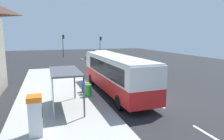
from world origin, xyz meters
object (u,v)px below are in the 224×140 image
at_px(sedan_near, 92,55).
at_px(recycling_bin_blue, 85,86).
at_px(bus_shelter, 60,80).
at_px(recycling_bin_orange, 86,88).
at_px(bus, 115,72).
at_px(white_van, 104,57).
at_px(traffic_light_far_side, 63,42).
at_px(recycling_bin_green, 88,90).
at_px(ticket_machine, 35,115).
at_px(traffic_light_near_side, 100,43).

xyz_separation_m(sedan_near, recycling_bin_blue, (-6.50, -25.35, -0.14)).
bearing_deg(bus_shelter, recycling_bin_orange, 51.32).
height_order(bus, bus_shelter, bus).
distance_m(white_van, recycling_bin_blue, 17.49).
relative_size(recycling_bin_orange, traffic_light_far_side, 0.19).
height_order(white_van, recycling_bin_blue, white_van).
xyz_separation_m(recycling_bin_green, recycling_bin_blue, (0.00, 1.40, 0.00)).
bearing_deg(recycling_bin_orange, bus, -0.90).
xyz_separation_m(white_van, sedan_near, (0.10, 9.09, -0.55)).
relative_size(bus, ticket_machine, 5.70).
bearing_deg(recycling_bin_blue, bus_shelter, -122.57).
distance_m(bus, traffic_light_far_side, 31.89).
relative_size(white_van, sedan_near, 1.19).
bearing_deg(white_van, traffic_light_near_side, 76.74).
bearing_deg(recycling_bin_green, ticket_machine, -124.07).
bearing_deg(recycling_bin_orange, ticket_machine, -120.89).
xyz_separation_m(recycling_bin_blue, bus_shelter, (-2.21, -3.46, 1.44)).
distance_m(bus, white_van, 17.45).
bearing_deg(recycling_bin_orange, sedan_near, 75.99).
bearing_deg(sedan_near, recycling_bin_green, -103.66).
relative_size(ticket_machine, recycling_bin_green, 2.04).
height_order(bus, traffic_light_near_side, traffic_light_near_side).
bearing_deg(recycling_bin_orange, recycling_bin_blue, 90.00).
distance_m(ticket_machine, traffic_light_near_side, 39.43).
bearing_deg(recycling_bin_blue, sedan_near, 75.62).
bearing_deg(traffic_light_near_side, recycling_bin_blue, -107.77).
distance_m(ticket_machine, recycling_bin_blue, 7.70).
bearing_deg(bus_shelter, sedan_near, 73.18).
bearing_deg(recycling_bin_green, bus_shelter, -136.99).
distance_m(white_van, ticket_machine, 25.12).
bearing_deg(sedan_near, recycling_bin_blue, -104.38).
bearing_deg(traffic_light_far_side, recycling_bin_blue, -92.02).
bearing_deg(ticket_machine, traffic_light_far_side, 82.88).
distance_m(white_van, sedan_near, 9.11).
height_order(bus, traffic_light_far_side, traffic_light_far_side).
distance_m(bus, bus_shelter, 5.44).
bearing_deg(ticket_machine, bus_shelter, 66.77).
relative_size(white_van, recycling_bin_blue, 5.53).
xyz_separation_m(bus, white_van, (3.91, 17.00, -0.50)).
xyz_separation_m(recycling_bin_green, bus_shelter, (-2.21, -2.06, 1.44)).
bearing_deg(traffic_light_near_side, bus_shelter, -109.45).
relative_size(white_van, bus_shelter, 1.31).
relative_size(recycling_bin_green, recycling_bin_blue, 1.00).
relative_size(white_van, recycling_bin_orange, 5.53).
bearing_deg(bus_shelter, recycling_bin_blue, 57.43).
distance_m(recycling_bin_green, recycling_bin_blue, 1.40).
bearing_deg(recycling_bin_orange, bus_shelter, -128.68).
bearing_deg(ticket_machine, sedan_near, 72.49).
bearing_deg(bus, white_van, 77.04).
bearing_deg(recycling_bin_green, white_van, 70.08).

